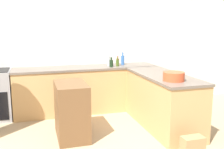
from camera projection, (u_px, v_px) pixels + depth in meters
wall_back at (83, 44)px, 5.47m from camera, size 8.00×0.06×2.70m
counter_back at (87, 89)px, 5.30m from camera, size 2.83×0.67×0.91m
counter_peninsula at (162, 100)px, 4.47m from camera, size 0.69×1.80×0.91m
island_table at (71, 110)px, 4.03m from camera, size 0.46×0.77×0.86m
mixing_bowl at (174, 76)px, 3.87m from camera, size 0.32×0.32×0.13m
olive_oil_bottle at (117, 63)px, 5.29m from camera, size 0.06×0.06×0.18m
hot_sauce_bottle at (118, 62)px, 5.41m from camera, size 0.06×0.06×0.19m
wine_bottle_dark at (111, 63)px, 5.18m from camera, size 0.07×0.07×0.19m
vinegar_bottle_clear at (109, 61)px, 5.31m from camera, size 0.06×0.06×0.27m
water_bottle_blue at (123, 60)px, 5.46m from camera, size 0.07×0.07×0.26m
paper_bag at (192, 148)px, 3.40m from camera, size 0.29×0.17×0.30m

